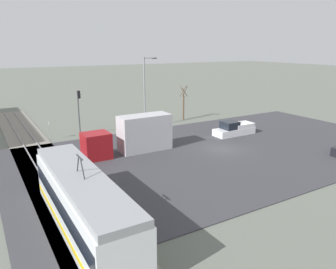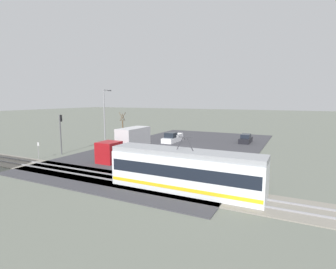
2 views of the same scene
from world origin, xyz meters
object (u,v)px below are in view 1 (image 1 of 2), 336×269
box_truck (134,136)px  traffic_light_pole (79,107)px  light_rail_tram (83,203)px  pickup_truck (233,130)px  street_lamp_near_crossing (146,89)px  no_parking_sign (49,129)px  street_tree (183,104)px

box_truck → traffic_light_pole: bearing=16.9°
light_rail_tram → traffic_light_pole: bearing=-15.8°
light_rail_tram → box_truck: bearing=-36.5°
pickup_truck → light_rail_tram: bearing=118.0°
pickup_truck → traffic_light_pole: (9.65, 16.52, 2.88)m
street_lamp_near_crossing → traffic_light_pole: bearing=86.4°
light_rail_tram → box_truck: light_rail_tram is taller
traffic_light_pole → light_rail_tram: bearing=164.2°
box_truck → street_lamp_near_crossing: size_ratio=0.99×
traffic_light_pole → no_parking_sign: (0.07, 3.71, -2.26)m
light_rail_tram → no_parking_sign: bearing=-6.4°
street_lamp_near_crossing → no_parking_sign: 13.26m
no_parking_sign → street_lamp_near_crossing: bearing=-92.8°
pickup_truck → no_parking_sign: no_parking_sign is taller
pickup_truck → traffic_light_pole: traffic_light_pole is taller
light_rail_tram → no_parking_sign: (21.74, -2.42, -0.41)m
light_rail_tram → pickup_truck: light_rail_tram is taller
street_lamp_near_crossing → no_parking_sign: (0.62, 12.62, -4.01)m
traffic_light_pole → no_parking_sign: 4.34m
pickup_truck → street_tree: 10.91m
traffic_light_pole → no_parking_sign: size_ratio=2.51×
traffic_light_pole → street_lamp_near_crossing: 9.10m
pickup_truck → street_tree: bearing=2.2°
box_truck → no_parking_sign: bearing=34.6°
light_rail_tram → street_lamp_near_crossing: bearing=-35.5°
light_rail_tram → street_tree: 31.86m
box_truck → pickup_truck: size_ratio=1.73×
box_truck → pickup_truck: (-0.17, -13.63, -1.08)m
street_lamp_near_crossing → box_truck: bearing=146.0°
light_rail_tram → pickup_truck: (12.02, -22.65, -1.03)m
street_lamp_near_crossing → no_parking_sign: bearing=87.2°
pickup_truck → no_parking_sign: (9.72, 20.23, 0.62)m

